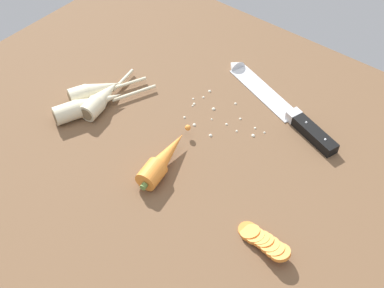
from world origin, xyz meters
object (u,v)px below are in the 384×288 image
(parsnip_mid_right, at_px, (102,98))
(parsnip_mid_left, at_px, (89,105))
(whole_carrot, at_px, (163,160))
(carrot_slice_stack, at_px, (263,241))
(parsnip_front, at_px, (95,91))
(chefs_knife, at_px, (276,101))

(parsnip_mid_right, bearing_deg, parsnip_mid_left, -100.15)
(whole_carrot, height_order, parsnip_mid_left, whole_carrot)
(whole_carrot, xyz_separation_m, parsnip_mid_left, (-0.22, 0.02, -0.00))
(whole_carrot, bearing_deg, carrot_slice_stack, -5.33)
(parsnip_mid_left, relative_size, parsnip_mid_right, 1.23)
(parsnip_front, bearing_deg, chefs_knife, 35.93)
(whole_carrot, xyz_separation_m, parsnip_front, (-0.25, 0.06, -0.00))
(whole_carrot, bearing_deg, parsnip_mid_left, 175.94)
(chefs_knife, bearing_deg, parsnip_front, -144.07)
(chefs_knife, distance_m, parsnip_mid_right, 0.38)
(parsnip_front, bearing_deg, parsnip_mid_right, -15.06)
(parsnip_front, height_order, carrot_slice_stack, parsnip_front)
(whole_carrot, height_order, parsnip_mid_right, whole_carrot)
(parsnip_front, bearing_deg, carrot_slice_stack, -9.21)
(chefs_knife, relative_size, parsnip_mid_left, 1.54)
(parsnip_front, distance_m, parsnip_mid_left, 0.05)
(parsnip_front, bearing_deg, parsnip_mid_left, -59.84)
(carrot_slice_stack, bearing_deg, parsnip_front, 170.79)
(parsnip_mid_left, bearing_deg, whole_carrot, -4.06)
(chefs_knife, height_order, whole_carrot, whole_carrot)
(parsnip_mid_left, relative_size, carrot_slice_stack, 2.08)
(chefs_knife, height_order, parsnip_mid_left, parsnip_mid_left)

